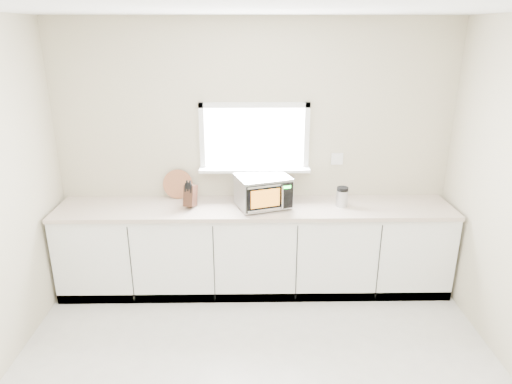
{
  "coord_description": "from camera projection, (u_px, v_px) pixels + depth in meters",
  "views": [
    {
      "loc": [
        -0.05,
        -2.52,
        2.57
      ],
      "look_at": [
        0.01,
        1.55,
        1.12
      ],
      "focal_mm": 32.0,
      "sensor_mm": 36.0,
      "label": 1
    }
  ],
  "objects": [
    {
      "name": "back_wall",
      "position": [
        254.0,
        155.0,
        4.66
      ],
      "size": [
        4.0,
        0.17,
        2.7
      ],
      "color": "#BEB397",
      "rests_on": "ground"
    },
    {
      "name": "microwave",
      "position": [
        263.0,
        191.0,
        4.45
      ],
      "size": [
        0.58,
        0.52,
        0.31
      ],
      "rotation": [
        0.0,
        0.0,
        0.33
      ],
      "color": "black",
      "rests_on": "countertop"
    },
    {
      "name": "countertop",
      "position": [
        255.0,
        208.0,
        4.52
      ],
      "size": [
        3.92,
        0.64,
        0.04
      ],
      "primitive_type": "cube",
      "color": "beige",
      "rests_on": "cabinets"
    },
    {
      "name": "cabinets",
      "position": [
        255.0,
        249.0,
        4.69
      ],
      "size": [
        3.92,
        0.6,
        0.88
      ],
      "primitive_type": "cube",
      "color": "white",
      "rests_on": "ground"
    },
    {
      "name": "coffee_grinder",
      "position": [
        342.0,
        197.0,
        4.49
      ],
      "size": [
        0.12,
        0.12,
        0.2
      ],
      "rotation": [
        0.0,
        0.0,
        0.07
      ],
      "color": "#B3B6BA",
      "rests_on": "countertop"
    },
    {
      "name": "knife_block",
      "position": [
        190.0,
        195.0,
        4.46
      ],
      "size": [
        0.14,
        0.22,
        0.29
      ],
      "rotation": [
        0.0,
        0.0,
        -0.22
      ],
      "color": "#3F2116",
      "rests_on": "countertop"
    },
    {
      "name": "cutting_board",
      "position": [
        178.0,
        184.0,
        4.69
      ],
      "size": [
        0.3,
        0.07,
        0.3
      ],
      "primitive_type": "cylinder",
      "rotation": [
        1.4,
        0.0,
        0.0
      ],
      "color": "#A66540",
      "rests_on": "countertop"
    }
  ]
}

